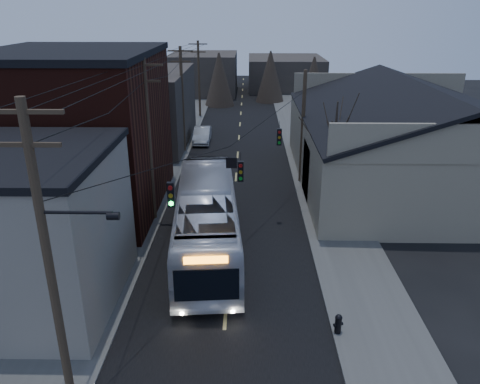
% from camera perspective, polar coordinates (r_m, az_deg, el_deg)
% --- Properties ---
extents(road_surface, '(9.00, 110.00, 0.02)m').
position_cam_1_polar(road_surface, '(41.10, -0.35, 3.73)').
color(road_surface, black).
rests_on(road_surface, ground).
extents(sidewalk_left, '(4.00, 110.00, 0.12)m').
position_cam_1_polar(sidewalk_left, '(41.75, -9.32, 3.79)').
color(sidewalk_left, '#474744').
rests_on(sidewalk_left, ground).
extents(sidewalk_right, '(4.00, 110.00, 0.12)m').
position_cam_1_polar(sidewalk_right, '(41.45, 8.69, 3.70)').
color(sidewalk_right, '#474744').
rests_on(sidewalk_right, ground).
extents(building_clapboard, '(8.00, 8.00, 7.00)m').
position_cam_1_polar(building_clapboard, '(22.59, -25.29, -4.51)').
color(building_clapboard, gray).
rests_on(building_clapboard, ground).
extents(building_brick, '(10.00, 12.00, 10.00)m').
position_cam_1_polar(building_brick, '(32.02, -19.13, 6.61)').
color(building_brick, black).
rests_on(building_brick, ground).
extents(building_left_far, '(9.00, 14.00, 7.00)m').
position_cam_1_polar(building_left_far, '(47.19, -11.97, 10.00)').
color(building_left_far, '#342E29').
rests_on(building_left_far, ground).
extents(warehouse, '(16.16, 20.60, 7.73)m').
position_cam_1_polar(warehouse, '(37.51, 19.80, 4.95)').
color(warehouse, '#7C6F5A').
rests_on(warehouse, ground).
extents(building_far_left, '(10.00, 12.00, 6.00)m').
position_cam_1_polar(building_far_left, '(75.05, -4.43, 14.20)').
color(building_far_left, '#342E29').
rests_on(building_far_left, ground).
extents(building_far_right, '(12.00, 14.00, 5.00)m').
position_cam_1_polar(building_far_right, '(79.98, 5.53, 14.27)').
color(building_far_right, '#342E29').
rests_on(building_far_right, ground).
extents(bare_tree, '(0.40, 0.40, 7.20)m').
position_cam_1_polar(bare_tree, '(30.98, 11.34, 4.21)').
color(bare_tree, black).
rests_on(bare_tree, ground).
extents(utility_lines, '(11.24, 45.28, 10.50)m').
position_cam_1_polar(utility_lines, '(34.36, -5.85, 8.58)').
color(utility_lines, '#382B1E').
rests_on(utility_lines, ground).
extents(bus, '(4.23, 13.64, 3.74)m').
position_cam_1_polar(bus, '(25.64, -4.06, -3.30)').
color(bus, silver).
rests_on(bus, ground).
extents(parked_car, '(1.64, 4.56, 1.50)m').
position_cam_1_polar(parked_car, '(47.09, -4.63, 6.93)').
color(parked_car, '#AEB2B6').
rests_on(parked_car, ground).
extents(fire_hydrant, '(0.42, 0.30, 0.87)m').
position_cam_1_polar(fire_hydrant, '(20.33, 11.89, -15.36)').
color(fire_hydrant, black).
rests_on(fire_hydrant, sidewalk_right).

